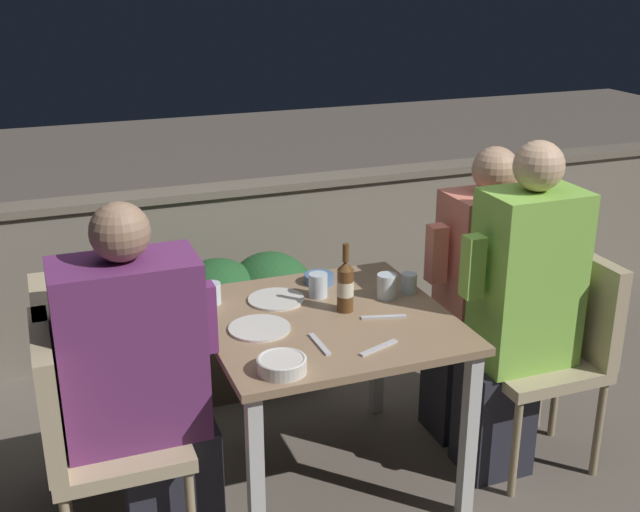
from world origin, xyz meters
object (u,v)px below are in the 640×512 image
person_purple_stripe (144,387)px  chair_right_near (557,337)px  beer_bottle (345,286)px  chair_left_far (80,379)px  person_green_blouse (518,312)px  chair_right_far (517,308)px  potted_plant (527,269)px  chair_left_near (85,424)px  person_coral_top (479,294)px

person_purple_stripe → chair_right_near: person_purple_stripe is taller
person_purple_stripe → beer_bottle: (0.80, 0.18, 0.18)m
beer_bottle → chair_left_far: bearing=172.0°
person_green_blouse → chair_right_far: (0.21, 0.30, -0.15)m
chair_right_near → beer_bottle: (-0.85, 0.19, 0.28)m
person_purple_stripe → potted_plant: (2.06, 0.79, -0.15)m
chair_left_far → person_green_blouse: 1.68m
chair_right_far → chair_left_near: bearing=-171.2°
chair_left_near → person_coral_top: size_ratio=0.70×
person_green_blouse → potted_plant: 1.03m
chair_right_near → person_green_blouse: 0.25m
chair_right_near → chair_left_near: bearing=179.6°
chair_left_near → chair_left_far: bearing=87.9°
chair_right_far → potted_plant: 0.65m
chair_left_near → person_purple_stripe: 0.22m
chair_right_near → person_green_blouse: size_ratio=0.65×
chair_left_far → beer_bottle: bearing=-8.0°
person_coral_top → beer_bottle: (-0.66, -0.11, 0.18)m
chair_right_near → potted_plant: size_ratio=1.11×
person_coral_top → beer_bottle: size_ratio=4.73×
person_green_blouse → person_purple_stripe: bearing=179.5°
potted_plant → chair_left_far: bearing=-168.1°
chair_right_near → potted_plant: bearing=62.7°
person_coral_top → chair_left_far: bearing=179.0°
person_green_blouse → chair_right_far: bearing=54.8°
chair_left_near → chair_right_far: (1.86, 0.29, 0.00)m
person_purple_stripe → beer_bottle: size_ratio=4.77×
chair_left_near → chair_right_near: 1.85m
person_coral_top → person_green_blouse: bearing=-92.3°
chair_right_far → person_coral_top: person_coral_top is taller
chair_left_far → potted_plant: bearing=11.9°
chair_left_near → beer_bottle: (1.00, 0.18, 0.28)m
chair_right_near → person_green_blouse: person_green_blouse is taller
chair_left_far → potted_plant: (2.25, 0.48, -0.05)m
chair_left_near → chair_right_near: size_ratio=1.00×
chair_right_near → beer_bottle: 0.91m
person_purple_stripe → chair_left_far: bearing=120.7°
chair_left_far → person_green_blouse: person_green_blouse is taller
person_green_blouse → person_coral_top: person_green_blouse is taller
person_purple_stripe → chair_right_near: 1.65m
potted_plant → chair_left_near: bearing=-160.7°
chair_left_far → potted_plant: size_ratio=1.11×
person_purple_stripe → potted_plant: bearing=21.1°
person_purple_stripe → chair_right_far: (1.66, 0.29, -0.10)m
chair_right_far → potted_plant: size_ratio=1.11×
person_purple_stripe → chair_left_far: size_ratio=1.44×
person_purple_stripe → chair_right_far: person_purple_stripe is taller
chair_left_far → person_coral_top: 1.65m
chair_left_near → chair_left_far: size_ratio=1.00×
chair_right_far → potted_plant: bearing=51.5°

